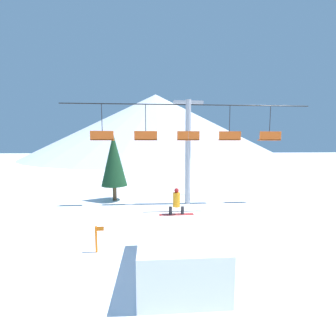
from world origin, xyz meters
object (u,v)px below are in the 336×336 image
Objects in this scene: snow_ramp at (178,250)px; trail_marker at (97,238)px; pine_tree_near at (114,160)px; snowboarder at (176,202)px; distant_skier at (187,188)px.

snow_ramp is 3.69× the size of trail_marker.
snow_ramp is at bearing -69.32° from pine_tree_near.
distant_skier is at bearing 78.82° from snowboarder.
snowboarder is (0.14, 1.73, 1.45)m from snow_ramp.
trail_marker is (-3.68, 0.02, -1.63)m from snowboarder.
snow_ramp is at bearing -26.22° from trail_marker.
snowboarder is 11.64m from distant_skier.
pine_tree_near is 10.07m from trail_marker.
distant_skier is at bearing 14.14° from pine_tree_near.
snow_ramp is 2.26m from snowboarder.
snowboarder is 1.30× the size of distant_skier.
snow_ramp is at bearing -100.33° from distant_skier.
trail_marker is at bearing -85.57° from pine_tree_near.
distant_skier is (5.92, 11.29, -0.00)m from trail_marker.
snowboarder is at bearing -65.30° from pine_tree_near.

